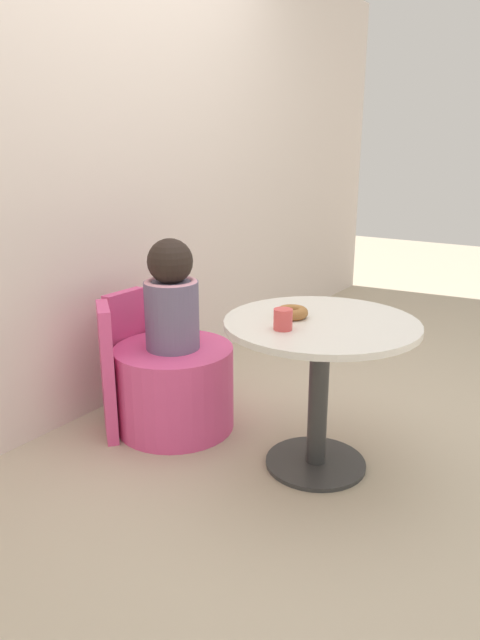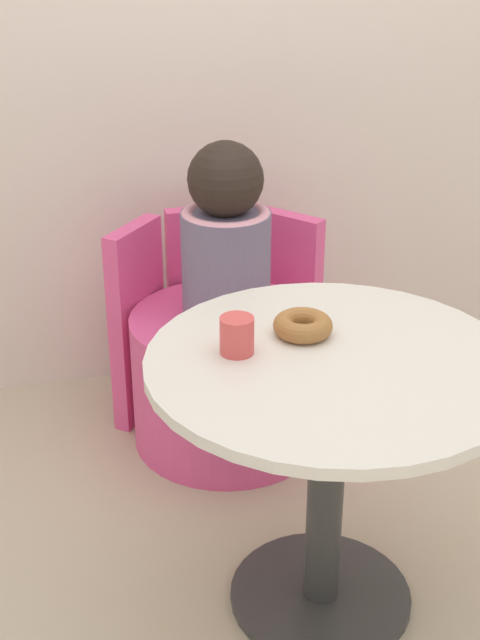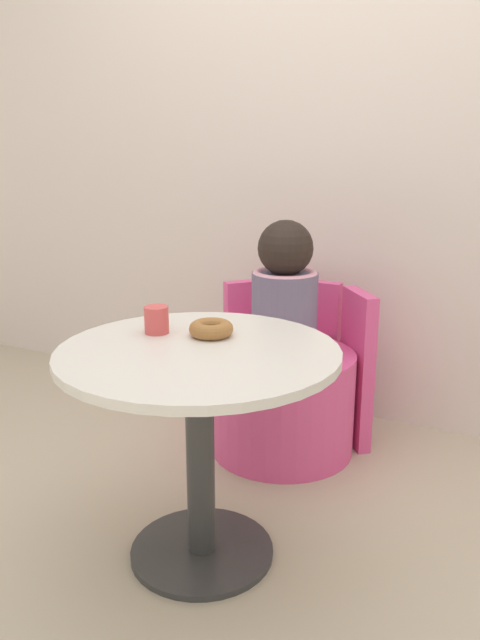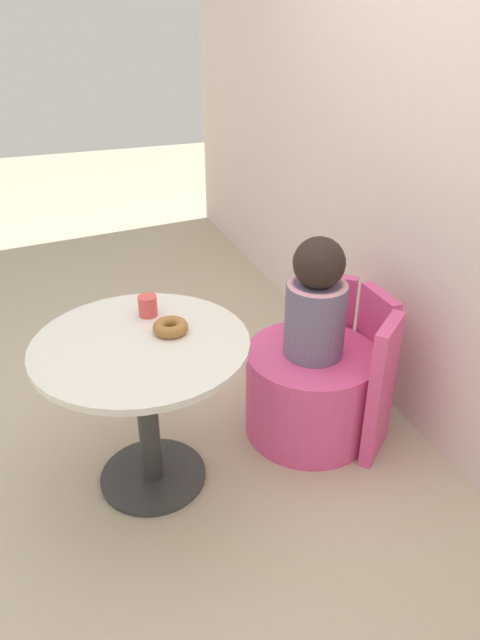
# 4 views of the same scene
# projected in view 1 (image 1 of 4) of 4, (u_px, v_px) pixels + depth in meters

# --- Properties ---
(ground_plane) EXTENTS (12.00, 12.00, 0.00)m
(ground_plane) POSITION_uv_depth(u_px,v_px,m) (313.00, 454.00, 2.45)
(ground_plane) COLOR #B7A88E
(back_wall) EXTENTS (6.00, 0.06, 2.40)m
(back_wall) POSITION_uv_depth(u_px,v_px,m) (108.00, 160.00, 2.70)
(back_wall) COLOR silver
(back_wall) RESTS_ON ground_plane
(round_table) EXTENTS (0.75, 0.75, 0.62)m
(round_table) POSITION_uv_depth(u_px,v_px,m) (320.00, 358.00, 2.22)
(round_table) COLOR #333333
(round_table) RESTS_ON ground_plane
(tub_chair) EXTENTS (0.54, 0.54, 0.39)m
(tub_chair) POSITION_uv_depth(u_px,v_px,m) (175.00, 387.00, 2.63)
(tub_chair) COLOR #E54C8C
(tub_chair) RESTS_ON ground_plane
(booth_backrest) EXTENTS (0.64, 0.24, 0.61)m
(booth_backrest) POSITION_uv_depth(u_px,v_px,m) (138.00, 356.00, 2.72)
(booth_backrest) COLOR #E54C8C
(booth_backrest) RESTS_ON ground_plane
(child_figure) EXTENTS (0.24, 0.24, 0.50)m
(child_figure) POSITION_uv_depth(u_px,v_px,m) (171.00, 298.00, 2.51)
(child_figure) COLOR slate
(child_figure) RESTS_ON tub_chair
(donut) EXTENTS (0.13, 0.13, 0.04)m
(donut) POSITION_uv_depth(u_px,v_px,m) (292.00, 312.00, 2.21)
(donut) COLOR #9E6633
(donut) RESTS_ON round_table
(cup) EXTENTS (0.07, 0.07, 0.08)m
(cup) POSITION_uv_depth(u_px,v_px,m) (283.00, 319.00, 2.06)
(cup) COLOR #DB4C4C
(cup) RESTS_ON round_table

